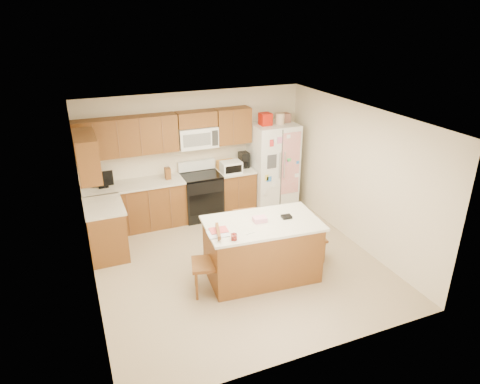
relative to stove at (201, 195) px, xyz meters
name	(u,v)px	position (x,y,z in m)	size (l,w,h in m)	color
ground	(237,263)	(0.00, -1.94, -0.47)	(4.50, 4.50, 0.00)	tan
room_shell	(237,184)	(0.00, -1.94, 0.97)	(4.60, 4.60, 2.52)	beige
cabinetry	(153,184)	(-0.98, -0.15, 0.44)	(3.36, 1.56, 2.15)	brown
stove	(201,195)	(0.00, 0.00, 0.00)	(0.76, 0.65, 1.13)	black
refrigerator	(273,165)	(1.57, -0.06, 0.45)	(0.90, 0.79, 2.04)	white
island	(262,249)	(0.22, -2.40, 0.01)	(1.83, 1.16, 1.05)	brown
windsor_chair_left	(208,263)	(-0.68, -2.48, 0.02)	(0.53, 0.54, 1.05)	brown
windsor_chair_back	(242,232)	(0.17, -1.72, -0.02)	(0.46, 0.44, 0.96)	brown
windsor_chair_right	(312,238)	(1.21, -2.29, -0.07)	(0.38, 0.40, 0.86)	brown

